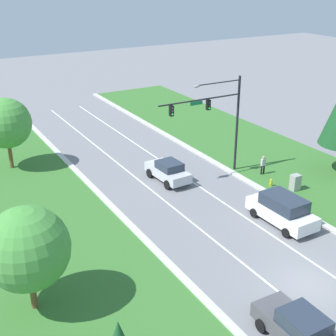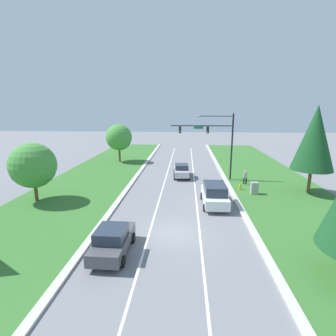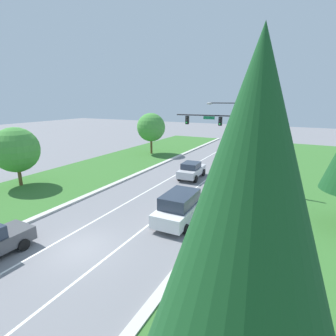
# 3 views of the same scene
# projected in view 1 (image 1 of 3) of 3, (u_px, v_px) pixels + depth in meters

# --- Properties ---
(ground_plane) EXTENTS (160.00, 160.00, 0.00)m
(ground_plane) POSITION_uv_depth(u_px,v_px,m) (307.00, 284.00, 25.54)
(ground_plane) COLOR slate
(curb_strip_left) EXTENTS (0.50, 90.00, 0.15)m
(curb_strip_left) POSITION_uv_depth(u_px,v_px,m) (223.00, 319.00, 22.91)
(curb_strip_left) COLOR beige
(curb_strip_left) RESTS_ON ground_plane
(lane_stripe_inner_left) EXTENTS (0.14, 81.00, 0.01)m
(lane_stripe_inner_left) POSITION_uv_depth(u_px,v_px,m) (282.00, 295.00, 24.71)
(lane_stripe_inner_left) COLOR white
(lane_stripe_inner_left) RESTS_ON ground_plane
(lane_stripe_inner_right) EXTENTS (0.14, 81.00, 0.01)m
(lane_stripe_inner_right) POSITION_uv_depth(u_px,v_px,m) (330.00, 274.00, 26.37)
(lane_stripe_inner_right) COLOR white
(lane_stripe_inner_right) RESTS_ON ground_plane
(traffic_signal_mast) EXTENTS (7.49, 0.41, 8.10)m
(traffic_signal_mast) POSITION_uv_depth(u_px,v_px,m) (217.00, 113.00, 36.98)
(traffic_signal_mast) COLOR black
(traffic_signal_mast) RESTS_ON ground_plane
(white_suv) EXTENTS (2.35, 5.05, 2.02)m
(white_suv) POSITION_uv_depth(u_px,v_px,m) (282.00, 210.00, 31.29)
(white_suv) COLOR white
(white_suv) RESTS_ON ground_plane
(graphite_sedan) EXTENTS (2.12, 4.49, 1.77)m
(graphite_sedan) POSITION_uv_depth(u_px,v_px,m) (299.00, 329.00, 21.14)
(graphite_sedan) COLOR #4C4C51
(graphite_sedan) RESTS_ON ground_plane
(silver_sedan) EXTENTS (2.19, 4.42, 1.73)m
(silver_sedan) POSITION_uv_depth(u_px,v_px,m) (168.00, 171.00, 37.63)
(silver_sedan) COLOR silver
(silver_sedan) RESTS_ON ground_plane
(utility_cabinet) EXTENTS (0.70, 0.60, 1.32)m
(utility_cabinet) POSITION_uv_depth(u_px,v_px,m) (295.00, 183.00, 36.06)
(utility_cabinet) COLOR #9E9E99
(utility_cabinet) RESTS_ON ground_plane
(pedestrian) EXTENTS (0.40, 0.23, 1.69)m
(pedestrian) POSITION_uv_depth(u_px,v_px,m) (263.00, 164.00, 38.72)
(pedestrian) COLOR black
(pedestrian) RESTS_ON ground_plane
(fire_hydrant) EXTENTS (0.34, 0.20, 0.70)m
(fire_hydrant) POSITION_uv_depth(u_px,v_px,m) (271.00, 183.00, 36.77)
(fire_hydrant) COLOR gold
(fire_hydrant) RESTS_ON ground_plane
(oak_near_left_tree) EXTENTS (4.22, 4.22, 6.17)m
(oak_near_left_tree) POSITION_uv_depth(u_px,v_px,m) (6.00, 123.00, 38.78)
(oak_near_left_tree) COLOR brown
(oak_near_left_tree) RESTS_ON ground_plane
(oak_far_left_tree) EXTENTS (4.21, 4.21, 5.65)m
(oak_far_left_tree) POSITION_uv_depth(u_px,v_px,m) (27.00, 249.00, 22.35)
(oak_far_left_tree) COLOR brown
(oak_far_left_tree) RESTS_ON ground_plane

